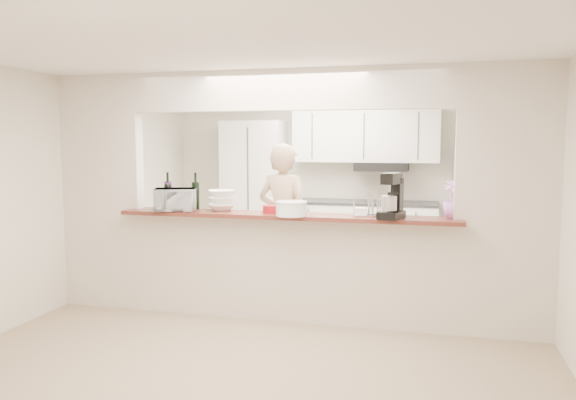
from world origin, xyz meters
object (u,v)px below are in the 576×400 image
(person, at_px, (284,222))
(toaster_oven, at_px, (175,200))
(refrigerator, at_px, (480,211))
(stand_mixer, at_px, (392,198))

(person, bearing_deg, toaster_oven, 57.83)
(refrigerator, xyz_separation_m, person, (-2.29, -1.85, 0.04))
(toaster_oven, bearing_deg, stand_mixer, -21.49)
(toaster_oven, relative_size, stand_mixer, 0.99)
(stand_mixer, relative_size, person, 0.24)
(refrigerator, relative_size, toaster_oven, 4.07)
(refrigerator, relative_size, stand_mixer, 4.01)
(person, bearing_deg, refrigerator, -127.80)
(refrigerator, bearing_deg, person, -141.03)
(toaster_oven, bearing_deg, person, 24.06)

